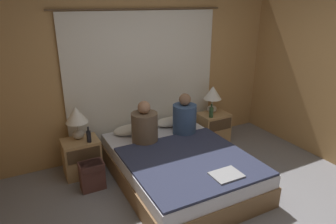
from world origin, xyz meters
TOP-DOWN VIEW (x-y plane):
  - ground_plane at (0.00, 0.00)m, footprint 16.00×16.00m
  - wall_back at (0.00, 2.04)m, footprint 4.56×0.06m
  - curtain_panel at (0.00, 1.98)m, footprint 2.56×0.02m
  - bed at (0.00, 0.90)m, footprint 1.51×2.05m
  - nightstand_left at (-1.09, 1.66)m, footprint 0.48×0.38m
  - nightstand_right at (1.09, 1.66)m, footprint 0.48×0.38m
  - lamp_left at (-1.09, 1.72)m, footprint 0.29×0.29m
  - lamp_right at (1.09, 1.72)m, footprint 0.29×0.29m
  - pillow_left at (-0.33, 1.74)m, footprint 0.53×0.30m
  - pillow_right at (0.33, 1.74)m, footprint 0.53×0.30m
  - blanket_on_bed at (0.00, 0.62)m, footprint 1.45×1.44m
  - person_left_in_bed at (-0.27, 1.38)m, footprint 0.36×0.36m
  - person_right_in_bed at (0.36, 1.38)m, footprint 0.34×0.34m
  - beer_bottle_on_left_stand at (-0.99, 1.56)m, footprint 0.06×0.06m
  - beer_bottle_on_right_stand at (0.96, 1.56)m, footprint 0.07×0.07m
  - laptop_on_bed at (0.17, 0.14)m, footprint 0.33×0.26m
  - backpack_on_floor at (-1.06, 1.24)m, footprint 0.30×0.22m

SIDE VIEW (x-z plane):
  - ground_plane at x=0.00m, z-range 0.00..0.00m
  - bed at x=0.00m, z-range 0.00..0.42m
  - backpack_on_floor at x=-1.06m, z-range 0.02..0.39m
  - nightstand_left at x=-1.09m, z-range 0.00..0.50m
  - nightstand_right at x=1.09m, z-range 0.00..0.50m
  - blanket_on_bed at x=0.00m, z-range 0.42..0.45m
  - laptop_on_bed at x=0.17m, z-range 0.45..0.47m
  - pillow_left at x=-0.33m, z-range 0.42..0.54m
  - pillow_right at x=0.33m, z-range 0.42..0.54m
  - beer_bottle_on_left_stand at x=-0.99m, z-range 0.48..0.69m
  - beer_bottle_on_right_stand at x=0.96m, z-range 0.48..0.70m
  - person_left_in_bed at x=-0.27m, z-range 0.36..0.95m
  - person_right_in_bed at x=0.36m, z-range 0.36..0.97m
  - lamp_left at x=-1.09m, z-range 0.58..1.03m
  - lamp_right at x=1.09m, z-range 0.58..1.03m
  - curtain_panel at x=0.00m, z-range 0.00..2.15m
  - wall_back at x=0.00m, z-range 0.00..2.50m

